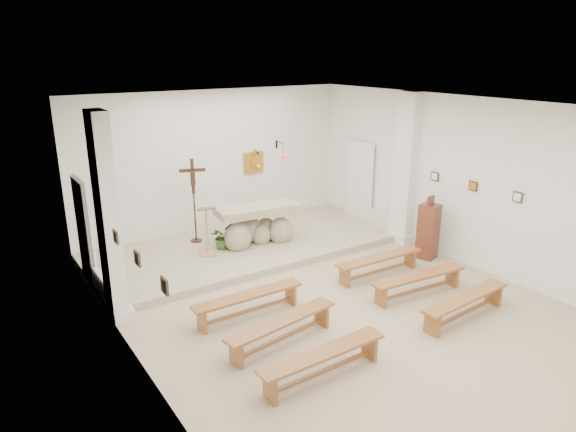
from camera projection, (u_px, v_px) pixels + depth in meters
ground at (345, 311)px, 9.00m from camera, size 7.00×10.00×0.00m
wall_left at (140, 262)px, 6.62m from camera, size 0.02×10.00×3.50m
wall_right at (482, 186)px, 10.30m from camera, size 0.02×10.00×3.50m
wall_back at (215, 163)px, 12.42m from camera, size 7.00×0.02×3.50m
ceiling at (353, 109)px, 7.93m from camera, size 7.00×10.00×0.02m
sanctuary_platform at (247, 246)px, 11.75m from camera, size 6.98×3.00×0.15m
pilaster_left at (108, 220)px, 8.27m from camera, size 0.26×0.55×3.50m
pilaster_right at (405, 169)px, 11.82m from camera, size 0.26×0.55×3.50m
gold_wall_relief at (254, 163)px, 12.98m from camera, size 0.55×0.04×0.55m
sanctuary_lamp at (282, 155)px, 13.10m from camera, size 0.11×0.36×0.44m
station_frame_left_front at (165, 286)px, 6.01m from camera, size 0.03×0.20×0.20m
station_frame_left_mid at (137, 258)px, 6.80m from camera, size 0.03×0.20×0.20m
station_frame_left_rear at (116, 237)px, 7.59m from camera, size 0.03×0.20×0.20m
station_frame_right_front at (518, 197)px, 9.66m from camera, size 0.03×0.20×0.20m
station_frame_right_mid at (473, 186)px, 10.46m from camera, size 0.03×0.20×0.20m
station_frame_right_rear at (435, 176)px, 11.25m from camera, size 0.03×0.20×0.20m
radiator_left at (102, 288)px, 9.25m from camera, size 0.10×0.85×0.52m
radiator_right at (382, 221)px, 12.86m from camera, size 0.10×0.85×0.52m
altar at (257, 227)px, 11.65m from camera, size 1.95×0.96×0.97m
lectern at (207, 230)px, 10.92m from camera, size 0.48×0.44×1.14m
crucifix_stand at (194, 195)px, 11.52m from camera, size 0.57×0.25×1.94m
potted_plant at (222, 236)px, 11.37m from camera, size 0.65×0.65×0.55m
donation_pedestal at (428, 231)px, 11.13m from camera, size 0.46×0.46×1.41m
bench_left_front at (248, 300)px, 8.71m from camera, size 2.01×0.33×0.42m
bench_right_front at (379, 261)px, 10.29m from camera, size 2.01×0.38×0.42m
bench_left_second at (282, 326)px, 7.88m from camera, size 2.03×0.59×0.42m
bench_right_second at (418, 280)px, 9.46m from camera, size 2.03×0.50×0.42m
bench_left_third at (323, 358)px, 7.05m from camera, size 2.01×0.34×0.42m
bench_right_third at (465, 302)px, 8.63m from camera, size 2.02×0.44×0.42m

